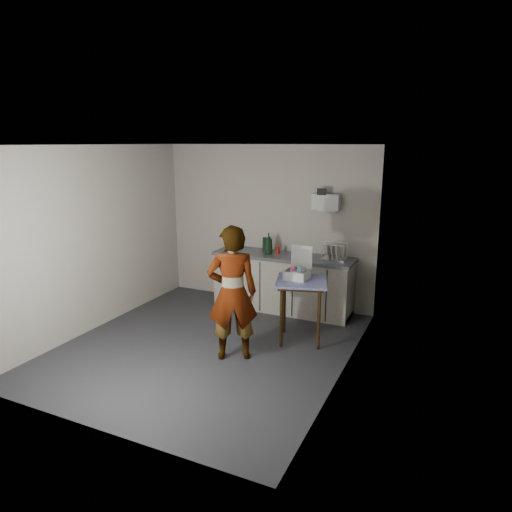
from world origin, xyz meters
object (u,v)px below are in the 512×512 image
at_px(soda_can, 278,250).
at_px(paper_towel, 229,242).
at_px(kitchen_counter, 283,284).
at_px(dark_bottle, 265,245).
at_px(bakery_box, 298,272).
at_px(soap_bottle, 269,243).
at_px(dish_rack, 334,256).
at_px(standing_man, 232,293).
at_px(side_table, 301,288).

xyz_separation_m(soda_can, paper_towel, (-0.79, -0.14, 0.08)).
relative_size(kitchen_counter, dark_bottle, 9.50).
bearing_deg(dark_bottle, bakery_box, -47.69).
bearing_deg(paper_towel, bakery_box, -29.66).
relative_size(soda_can, bakery_box, 0.27).
xyz_separation_m(soap_bottle, bakery_box, (0.81, -0.92, -0.13)).
relative_size(paper_towel, dish_rack, 0.83).
bearing_deg(kitchen_counter, dish_rack, 3.64).
xyz_separation_m(standing_man, soap_bottle, (-0.29, 1.80, 0.23)).
xyz_separation_m(standing_man, bakery_box, (0.52, 0.89, 0.11)).
bearing_deg(bakery_box, kitchen_counter, 122.92).
bearing_deg(dark_bottle, standing_man, -78.00).
xyz_separation_m(soap_bottle, paper_towel, (-0.66, -0.08, -0.02)).
distance_m(paper_towel, bakery_box, 1.70).
height_order(kitchen_counter, side_table, kitchen_counter).
bearing_deg(soda_can, side_table, -53.69).
height_order(side_table, soap_bottle, soap_bottle).
bearing_deg(soap_bottle, soda_can, 27.60).
relative_size(soda_can, dish_rack, 0.32).
relative_size(standing_man, dish_rack, 4.71).
height_order(dark_bottle, dish_rack, dish_rack).
bearing_deg(dish_rack, dark_bottle, 178.95).
height_order(paper_towel, bakery_box, bakery_box).
relative_size(soap_bottle, bakery_box, 0.78).
height_order(side_table, dish_rack, dish_rack).
distance_m(standing_man, soda_can, 1.88).
bearing_deg(soda_can, dish_rack, 0.80).
distance_m(side_table, bakery_box, 0.23).
bearing_deg(bakery_box, paper_towel, 151.94).
height_order(kitchen_counter, dark_bottle, dark_bottle).
bearing_deg(kitchen_counter, paper_towel, -173.31).
bearing_deg(side_table, kitchen_counter, 106.74).
relative_size(kitchen_counter, standing_man, 1.33).
distance_m(paper_towel, dish_rack, 1.71).
relative_size(side_table, bakery_box, 2.02).
height_order(standing_man, dark_bottle, standing_man).
xyz_separation_m(soda_can, bakery_box, (0.68, -0.98, -0.02)).
height_order(side_table, standing_man, standing_man).
relative_size(kitchen_counter, soap_bottle, 6.76).
xyz_separation_m(kitchen_counter, standing_man, (0.05, -1.83, 0.42)).
relative_size(kitchen_counter, bakery_box, 5.29).
distance_m(soap_bottle, soda_can, 0.18).
relative_size(dark_bottle, dish_rack, 0.66).
bearing_deg(bakery_box, soda_can, 126.38).
distance_m(standing_man, soap_bottle, 1.84).
bearing_deg(bakery_box, standing_man, -118.93).
relative_size(kitchen_counter, side_table, 2.62).
distance_m(soap_bottle, paper_towel, 0.67).
relative_size(standing_man, bakery_box, 3.99).
distance_m(side_table, standing_man, 1.03).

